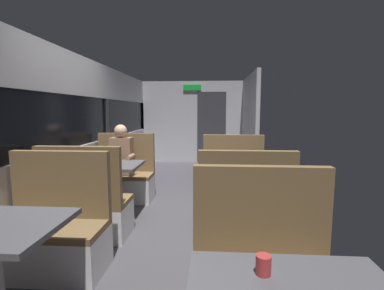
{
  "coord_description": "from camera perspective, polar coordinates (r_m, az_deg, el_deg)",
  "views": [
    {
      "loc": [
        0.54,
        -3.73,
        1.48
      ],
      "look_at": [
        0.15,
        1.88,
        0.78
      ],
      "focal_mm": 25.97,
      "sensor_mm": 36.0,
      "label": 1
    }
  ],
  "objects": [
    {
      "name": "carriage_aisle_panel_right",
      "position": [
        6.8,
        11.67,
        4.17
      ],
      "size": [
        0.08,
        2.4,
        2.3
      ],
      "primitive_type": "cube",
      "color": "#B2B2B7",
      "rests_on": "ground_plane"
    },
    {
      "name": "bench_near_window_facing_entry",
      "position": [
        2.98,
        -26.46,
        -16.44
      ],
      "size": [
        0.95,
        0.5,
        1.1
      ],
      "color": "silver",
      "rests_on": "ground_plane"
    },
    {
      "name": "seated_passenger",
      "position": [
        4.67,
        -14.08,
        -4.76
      ],
      "size": [
        0.47,
        0.55,
        1.26
      ],
      "color": "#26262D",
      "rests_on": "ground_plane"
    },
    {
      "name": "bench_mid_window_facing_entry",
      "position": [
        4.79,
        -13.73,
        -7.03
      ],
      "size": [
        0.95,
        0.5,
        1.1
      ],
      "color": "silver",
      "rests_on": "ground_plane"
    },
    {
      "name": "carriage_window_panel_left",
      "position": [
        4.24,
        -24.07,
        1.45
      ],
      "size": [
        0.09,
        8.48,
        2.3
      ],
      "color": "#B2B2B7",
      "rests_on": "ground_plane"
    },
    {
      "name": "dining_table_rear_aisle",
      "position": [
        3.64,
        9.49,
        -6.37
      ],
      "size": [
        0.9,
        0.7,
        0.74
      ],
      "color": "#9E9EA3",
      "rests_on": "ground_plane"
    },
    {
      "name": "bench_front_aisle_facing_entry",
      "position": [
        2.11,
        14.4,
        -26.14
      ],
      "size": [
        0.95,
        0.5,
        1.1
      ],
      "color": "silver",
      "rests_on": "ground_plane"
    },
    {
      "name": "bench_rear_aisle_facing_entry",
      "position": [
        4.39,
        8.53,
        -8.2
      ],
      "size": [
        0.95,
        0.5,
        1.1
      ],
      "color": "silver",
      "rests_on": "ground_plane"
    },
    {
      "name": "dining_table_mid_window",
      "position": [
        4.08,
        -16.85,
        -5.11
      ],
      "size": [
        0.9,
        0.7,
        0.74
      ],
      "color": "#9E9EA3",
      "rests_on": "ground_plane"
    },
    {
      "name": "coffee_cup_primary",
      "position": [
        1.41,
        14.45,
        -22.74
      ],
      "size": [
        0.07,
        0.07,
        0.09
      ],
      "color": "#B23333",
      "rests_on": "dining_table_front_aisle"
    },
    {
      "name": "ground_plane",
      "position": [
        4.05,
        -4.14,
        -14.5
      ],
      "size": [
        3.3,
        9.2,
        0.02
      ],
      "primitive_type": "cube",
      "color": "#423F44"
    },
    {
      "name": "carriage_end_bulkhead",
      "position": [
        7.95,
        0.48,
        4.63
      ],
      "size": [
        2.9,
        0.11,
        2.3
      ],
      "color": "#B2B2B7",
      "rests_on": "ground_plane"
    },
    {
      "name": "bench_mid_window_facing_end",
      "position": [
        3.54,
        -20.76,
        -12.38
      ],
      "size": [
        0.95,
        0.5,
        1.1
      ],
      "color": "silver",
      "rests_on": "ground_plane"
    },
    {
      "name": "bench_rear_aisle_facing_end",
      "position": [
        3.07,
        10.65,
        -15.09
      ],
      "size": [
        0.95,
        0.5,
        1.1
      ],
      "color": "silver",
      "rests_on": "ground_plane"
    }
  ]
}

